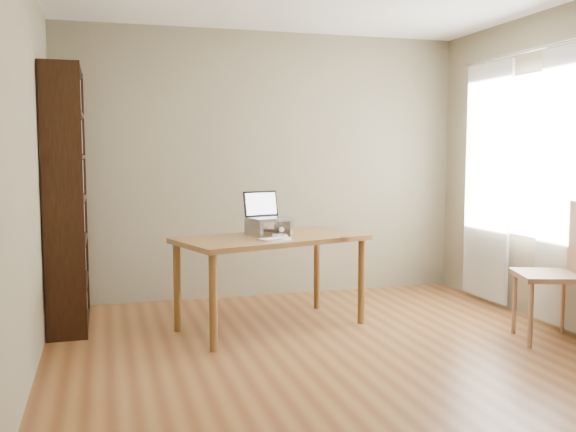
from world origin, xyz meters
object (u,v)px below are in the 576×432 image
at_px(keyboard, 274,239).
at_px(cat, 268,227).
at_px(chair, 559,265).
at_px(desk, 271,247).
at_px(laptop, 267,212).
at_px(bookshelf, 67,199).

bearing_deg(keyboard, cat, 59.14).
xyz_separation_m(keyboard, chair, (2.04, -0.73, -0.18)).
relative_size(desk, cat, 3.49).
bearing_deg(cat, keyboard, -115.69).
height_order(keyboard, cat, cat).
bearing_deg(laptop, keyboard, -113.05).
relative_size(bookshelf, cat, 4.43).
distance_m(keyboard, chair, 2.17).
distance_m(desk, keyboard, 0.24).
xyz_separation_m(desk, keyboard, (-0.04, -0.22, 0.10)).
relative_size(laptop, cat, 0.78).
distance_m(laptop, chair, 2.30).
bearing_deg(laptop, cat, -107.88).
distance_m(bookshelf, cat, 1.64).
bearing_deg(chair, cat, 170.45).
relative_size(keyboard, cat, 0.59).
height_order(laptop, keyboard, laptop).
bearing_deg(laptop, bookshelf, 150.06).
distance_m(keyboard, cat, 0.34).
relative_size(laptop, keyboard, 1.32).
height_order(desk, keyboard, keyboard).
bearing_deg(keyboard, laptop, 59.53).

